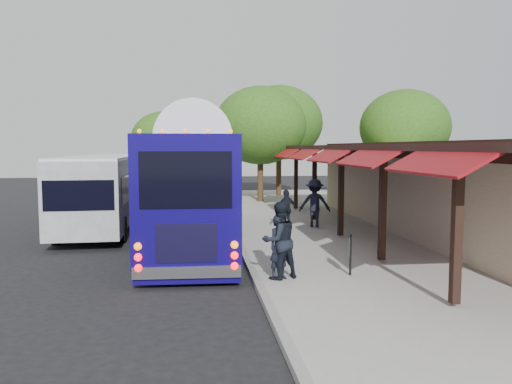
{
  "coord_description": "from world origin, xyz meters",
  "views": [
    {
      "loc": [
        -1.47,
        -13.36,
        3.4
      ],
      "look_at": [
        0.73,
        4.33,
        1.8
      ],
      "focal_mm": 35.0,
      "sensor_mm": 36.0,
      "label": 1
    }
  ],
  "objects_px": {
    "sign_board": "(350,248)",
    "ped_b": "(279,240)",
    "ped_c": "(287,209)",
    "ped_a": "(279,247)",
    "ped_d": "(315,203)",
    "city_bus": "(104,187)",
    "coach_bus": "(195,182)"
  },
  "relations": [
    {
      "from": "sign_board",
      "to": "ped_b",
      "type": "bearing_deg",
      "value": -157.65
    },
    {
      "from": "ped_b",
      "to": "ped_c",
      "type": "distance_m",
      "value": 7.59
    },
    {
      "from": "ped_a",
      "to": "ped_c",
      "type": "bearing_deg",
      "value": 52.9
    },
    {
      "from": "ped_c",
      "to": "ped_d",
      "type": "height_order",
      "value": "ped_d"
    },
    {
      "from": "ped_c",
      "to": "sign_board",
      "type": "xyz_separation_m",
      "value": [
        0.28,
        -7.33,
        -0.1
      ]
    },
    {
      "from": "ped_b",
      "to": "sign_board",
      "type": "xyz_separation_m",
      "value": [
        1.85,
        0.1,
        -0.27
      ]
    },
    {
      "from": "city_bus",
      "to": "ped_c",
      "type": "height_order",
      "value": "city_bus"
    },
    {
      "from": "coach_bus",
      "to": "ped_a",
      "type": "height_order",
      "value": "coach_bus"
    },
    {
      "from": "city_bus",
      "to": "ped_d",
      "type": "distance_m",
      "value": 9.02
    },
    {
      "from": "ped_d",
      "to": "sign_board",
      "type": "relative_size",
      "value": 1.93
    },
    {
      "from": "ped_b",
      "to": "ped_c",
      "type": "bearing_deg",
      "value": -124.34
    },
    {
      "from": "ped_d",
      "to": "sign_board",
      "type": "xyz_separation_m",
      "value": [
        -0.95,
        -7.66,
        -0.29
      ]
    },
    {
      "from": "coach_bus",
      "to": "ped_b",
      "type": "bearing_deg",
      "value": -69.0
    },
    {
      "from": "coach_bus",
      "to": "ped_c",
      "type": "relative_size",
      "value": 7.97
    },
    {
      "from": "city_bus",
      "to": "ped_c",
      "type": "xyz_separation_m",
      "value": [
        7.49,
        -2.63,
        -0.74
      ]
    },
    {
      "from": "ped_a",
      "to": "ped_c",
      "type": "relative_size",
      "value": 1.01
    },
    {
      "from": "ped_b",
      "to": "sign_board",
      "type": "bearing_deg",
      "value": 160.63
    },
    {
      "from": "ped_b",
      "to": "ped_c",
      "type": "height_order",
      "value": "ped_b"
    },
    {
      "from": "ped_a",
      "to": "ped_c",
      "type": "distance_m",
      "value": 7.64
    },
    {
      "from": "ped_a",
      "to": "ped_d",
      "type": "bearing_deg",
      "value": 45.06
    },
    {
      "from": "ped_b",
      "to": "coach_bus",
      "type": "bearing_deg",
      "value": -93.34
    },
    {
      "from": "ped_b",
      "to": "ped_d",
      "type": "xyz_separation_m",
      "value": [
        2.8,
        7.75,
        0.02
      ]
    },
    {
      "from": "city_bus",
      "to": "coach_bus",
      "type": "bearing_deg",
      "value": -48.59
    },
    {
      "from": "ped_c",
      "to": "ped_b",
      "type": "bearing_deg",
      "value": 51.75
    },
    {
      "from": "city_bus",
      "to": "ped_d",
      "type": "relative_size",
      "value": 5.8
    },
    {
      "from": "ped_d",
      "to": "sign_board",
      "type": "distance_m",
      "value": 7.72
    },
    {
      "from": "coach_bus",
      "to": "ped_c",
      "type": "height_order",
      "value": "coach_bus"
    },
    {
      "from": "ped_a",
      "to": "ped_b",
      "type": "distance_m",
      "value": 0.17
    },
    {
      "from": "ped_a",
      "to": "ped_b",
      "type": "xyz_separation_m",
      "value": [
        -0.0,
        0.05,
        0.16
      ]
    },
    {
      "from": "coach_bus",
      "to": "ped_d",
      "type": "bearing_deg",
      "value": 22.41
    },
    {
      "from": "coach_bus",
      "to": "ped_d",
      "type": "height_order",
      "value": "coach_bus"
    },
    {
      "from": "ped_a",
      "to": "sign_board",
      "type": "height_order",
      "value": "ped_a"
    }
  ]
}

